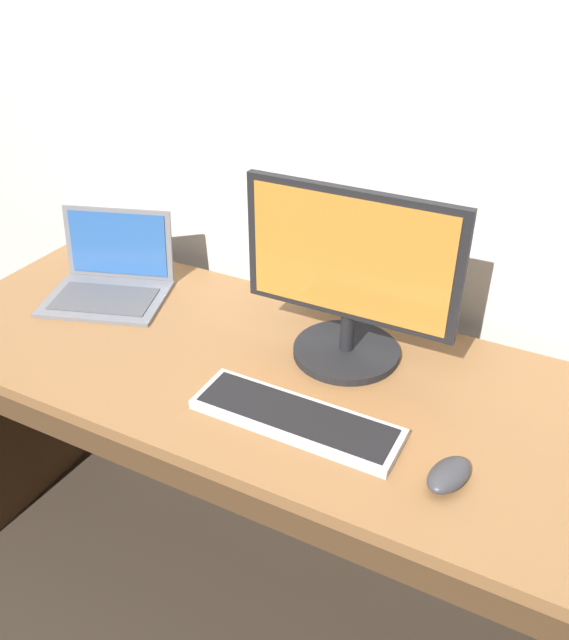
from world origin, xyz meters
name	(u,v)px	position (x,y,z in m)	size (l,w,h in m)	color
ground_plane	(265,574)	(0.00, 0.00, 0.00)	(14.00, 14.00, 0.00)	#382D23
desk	(258,427)	(0.00, -0.01, 0.60)	(1.74, 0.69, 0.79)	olive
laptop_space_gray	(111,275)	(-0.54, 0.12, 0.84)	(0.38, 0.35, 0.21)	slate
external_monitor	(349,283)	(0.17, 0.12, 0.99)	(0.50, 0.26, 0.42)	black
wired_keyboard	(296,418)	(0.17, -0.15, 0.80)	(0.45, 0.14, 0.02)	#BCBCC1
computer_mouse	(449,475)	(0.50, -0.17, 0.80)	(0.06, 0.11, 0.04)	#38383D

